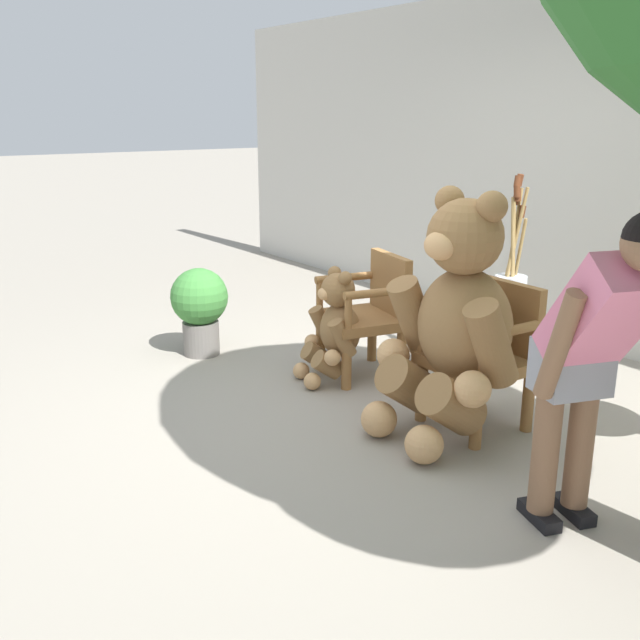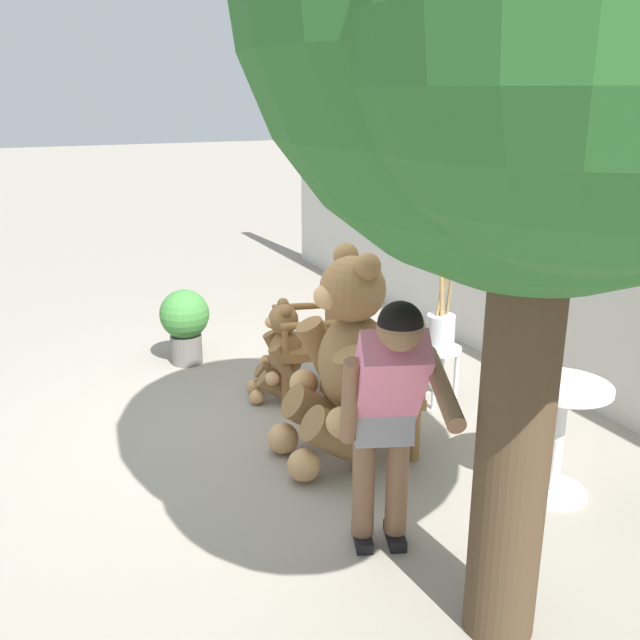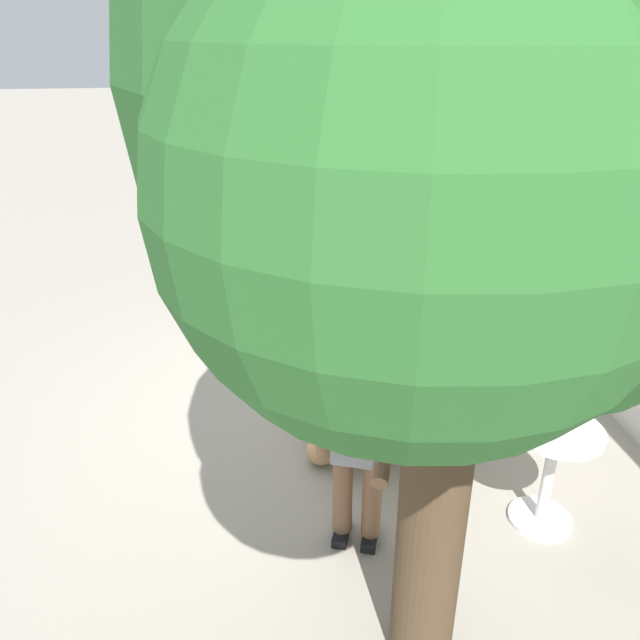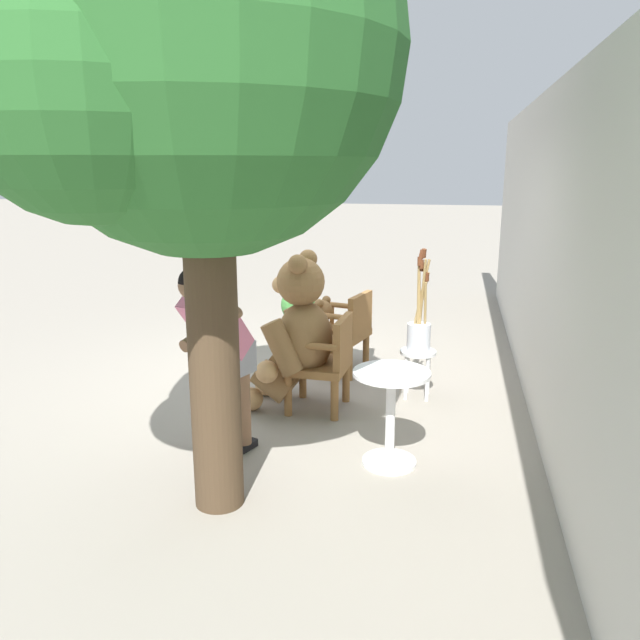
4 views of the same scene
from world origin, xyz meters
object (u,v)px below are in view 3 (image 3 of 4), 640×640
object	(u,v)px
white_stool	(481,364)
potted_plant	(277,292)
teddy_bear_large	(370,364)
patio_tree	(468,97)
wooden_chair_right	(403,390)
brush_bucket	(485,329)
person_visitor	(356,434)
wooden_chair_left	(373,327)
teddy_bear_small	(341,335)
round_side_table	(550,465)

from	to	relation	value
white_stool	potted_plant	bearing A→B (deg)	-136.56
teddy_bear_large	patio_tree	world-z (taller)	patio_tree
patio_tree	potted_plant	world-z (taller)	patio_tree
wooden_chair_right	brush_bucket	size ratio (longest dim) A/B	0.90
person_visitor	potted_plant	bearing A→B (deg)	-176.17
wooden_chair_left	teddy_bear_small	size ratio (longest dim) A/B	1.08
teddy_bear_small	brush_bucket	size ratio (longest dim) A/B	0.83
teddy_bear_large	patio_tree	size ratio (longest dim) A/B	0.36
white_stool	round_side_table	bearing A→B (deg)	-4.32
teddy_bear_small	round_side_table	xyz separation A→B (m)	(2.04, 0.97, 0.06)
brush_bucket	patio_tree	size ratio (longest dim) A/B	0.25
wooden_chair_left	brush_bucket	world-z (taller)	brush_bucket
round_side_table	brush_bucket	bearing A→B (deg)	175.62
brush_bucket	round_side_table	xyz separation A→B (m)	(1.43, -0.11, -0.23)
wooden_chair_left	person_visitor	world-z (taller)	person_visitor
wooden_chair_right	brush_bucket	distance (m)	0.96
teddy_bear_large	white_stool	world-z (taller)	teddy_bear_large
person_visitor	teddy_bear_large	bearing A→B (deg)	163.96
brush_bucket	wooden_chair_left	bearing A→B (deg)	-126.21
person_visitor	brush_bucket	xyz separation A→B (m)	(-1.55, 1.37, -0.21)
round_side_table	potted_plant	bearing A→B (deg)	-154.59
teddy_bear_small	potted_plant	xyz separation A→B (m)	(-1.06, -0.50, 0.01)
patio_tree	wooden_chair_left	bearing A→B (deg)	172.19
teddy_bear_large	potted_plant	world-z (taller)	teddy_bear_large
teddy_bear_large	person_visitor	size ratio (longest dim) A/B	0.96
brush_bucket	potted_plant	distance (m)	2.32
brush_bucket	round_side_table	distance (m)	1.45
teddy_bear_large	potted_plant	bearing A→B (deg)	-166.26
person_visitor	wooden_chair_left	bearing A→B (deg)	165.19
wooden_chair_left	teddy_bear_large	bearing A→B (deg)	-13.56
round_side_table	patio_tree	world-z (taller)	patio_tree
teddy_bear_large	patio_tree	bearing A→B (deg)	-4.39
wooden_chair_right	brush_bucket	xyz separation A→B (m)	(-0.48, 0.80, 0.22)
wooden_chair_right	white_stool	distance (m)	0.94
teddy_bear_small	round_side_table	distance (m)	2.26
white_stool	patio_tree	world-z (taller)	patio_tree
potted_plant	brush_bucket	bearing A→B (deg)	43.48
wooden_chair_right	person_visitor	distance (m)	1.28
person_visitor	potted_plant	distance (m)	3.27
person_visitor	teddy_bear_small	bearing A→B (deg)	172.53
teddy_bear_large	white_stool	bearing A→B (deg)	114.34
wooden_chair_left	white_stool	distance (m)	1.00
wooden_chair_right	brush_bucket	world-z (taller)	brush_bucket
wooden_chair_left	teddy_bear_large	world-z (taller)	teddy_bear_large
wooden_chair_left	patio_tree	size ratio (longest dim) A/B	0.22
person_visitor	white_stool	xyz separation A→B (m)	(-1.55, 1.36, -0.54)
wooden_chair_left	brush_bucket	bearing A→B (deg)	53.79
person_visitor	brush_bucket	size ratio (longest dim) A/B	1.54
patio_tree	potted_plant	size ratio (longest dim) A/B	5.76
patio_tree	white_stool	bearing A→B (deg)	152.65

